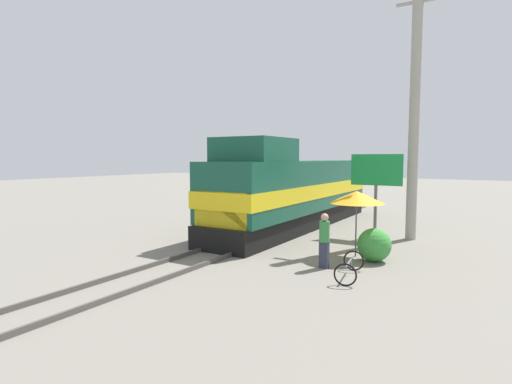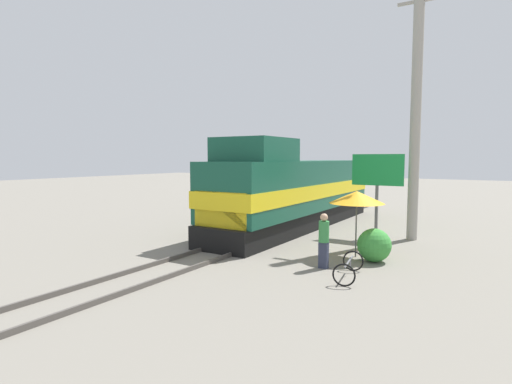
{
  "view_description": "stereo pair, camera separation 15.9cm",
  "coord_description": "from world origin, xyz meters",
  "px_view_note": "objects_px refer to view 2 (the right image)",
  "views": [
    {
      "loc": [
        9.02,
        -15.06,
        3.63
      ],
      "look_at": [
        1.2,
        -2.15,
        2.35
      ],
      "focal_mm": 28.0,
      "sensor_mm": 36.0,
      "label": 1
    },
    {
      "loc": [
        9.16,
        -14.98,
        3.63
      ],
      "look_at": [
        1.2,
        -2.15,
        2.35
      ],
      "focal_mm": 28.0,
      "sensor_mm": 36.0,
      "label": 2
    }
  ],
  "objects_px": {
    "billboard_sign": "(377,175)",
    "locomotive": "(295,192)",
    "vendor_umbrella": "(357,197)",
    "person_bystander": "(324,238)",
    "bicycle": "(349,267)",
    "utility_pole": "(416,106)"
  },
  "relations": [
    {
      "from": "person_bystander",
      "to": "utility_pole",
      "type": "bearing_deg",
      "value": 76.44
    },
    {
      "from": "locomotive",
      "to": "person_bystander",
      "type": "bearing_deg",
      "value": -56.7
    },
    {
      "from": "billboard_sign",
      "to": "person_bystander",
      "type": "distance_m",
      "value": 6.42
    },
    {
      "from": "vendor_umbrella",
      "to": "bicycle",
      "type": "relative_size",
      "value": 1.34
    },
    {
      "from": "locomotive",
      "to": "bicycle",
      "type": "height_order",
      "value": "locomotive"
    },
    {
      "from": "locomotive",
      "to": "person_bystander",
      "type": "xyz_separation_m",
      "value": [
        4.24,
        -6.45,
        -0.89
      ]
    },
    {
      "from": "bicycle",
      "to": "locomotive",
      "type": "bearing_deg",
      "value": -62.62
    },
    {
      "from": "billboard_sign",
      "to": "bicycle",
      "type": "height_order",
      "value": "billboard_sign"
    },
    {
      "from": "locomotive",
      "to": "vendor_umbrella",
      "type": "xyz_separation_m",
      "value": [
        4.66,
        -4.4,
        0.31
      ]
    },
    {
      "from": "person_bystander",
      "to": "bicycle",
      "type": "bearing_deg",
      "value": -30.6
    },
    {
      "from": "billboard_sign",
      "to": "utility_pole",
      "type": "bearing_deg",
      "value": 12.82
    },
    {
      "from": "vendor_umbrella",
      "to": "person_bystander",
      "type": "xyz_separation_m",
      "value": [
        -0.42,
        -2.06,
        -1.21
      ]
    },
    {
      "from": "locomotive",
      "to": "billboard_sign",
      "type": "distance_m",
      "value": 4.43
    },
    {
      "from": "vendor_umbrella",
      "to": "bicycle",
      "type": "height_order",
      "value": "vendor_umbrella"
    },
    {
      "from": "utility_pole",
      "to": "billboard_sign",
      "type": "height_order",
      "value": "utility_pole"
    },
    {
      "from": "billboard_sign",
      "to": "locomotive",
      "type": "bearing_deg",
      "value": 175.77
    },
    {
      "from": "billboard_sign",
      "to": "person_bystander",
      "type": "xyz_separation_m",
      "value": [
        -0.06,
        -6.14,
        -1.88
      ]
    },
    {
      "from": "billboard_sign",
      "to": "bicycle",
      "type": "relative_size",
      "value": 2.09
    },
    {
      "from": "utility_pole",
      "to": "person_bystander",
      "type": "distance_m",
      "value": 8.27
    },
    {
      "from": "locomotive",
      "to": "bicycle",
      "type": "distance_m",
      "value": 9.0
    },
    {
      "from": "utility_pole",
      "to": "person_bystander",
      "type": "relative_size",
      "value": 6.42
    },
    {
      "from": "vendor_umbrella",
      "to": "bicycle",
      "type": "distance_m",
      "value": 3.34
    }
  ]
}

